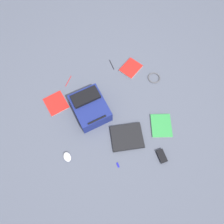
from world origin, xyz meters
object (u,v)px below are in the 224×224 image
backpack (90,107)px  cable_coil (154,78)px  book_blue (131,68)px  book_comic (161,126)px  pen_black (112,65)px  usb_stick (118,165)px  pen_blue (68,81)px  laptop (127,137)px  power_brick (162,156)px  book_manual (56,103)px  computer_mouse (67,157)px

backpack → cable_coil: size_ratio=3.00×
book_blue → book_comic: bearing=91.4°
pen_black → usb_stick: bearing=71.9°
backpack → book_comic: size_ratio=1.38×
pen_blue → usb_stick: size_ratio=3.03×
laptop → power_brick: bearing=128.4°
book_manual → book_blue: 0.92m
cable_coil → pen_blue: 0.96m
cable_coil → usb_stick: cable_coil is taller
book_comic → book_blue: same height
book_comic → cable_coil: (-0.18, -0.54, -0.00)m
book_manual → pen_black: 0.77m
backpack → cable_coil: backpack is taller
book_comic → power_brick: 0.31m
power_brick → pen_black: bearing=-86.6°
book_manual → usb_stick: size_ratio=5.48×
backpack → pen_blue: bearing=-75.1°
computer_mouse → usb_stick: 0.49m
book_comic → usb_stick: book_comic is taller
book_comic → usb_stick: bearing=20.4°
computer_mouse → book_blue: bearing=-150.4°
book_manual → backpack: bearing=146.1°
laptop → cable_coil: size_ratio=2.63×
book_blue → pen_black: (0.18, -0.13, -0.01)m
backpack → laptop: bearing=121.5°
computer_mouse → power_brick: 0.91m
book_blue → usb_stick: bearing=60.6°
book_blue → cable_coil: (-0.19, 0.21, -0.00)m
backpack → laptop: (-0.25, 0.40, -0.07)m
laptop → pen_blue: laptop is taller
book_manual → book_blue: size_ratio=0.93×
backpack → pen_blue: size_ratio=2.87×
backpack → usb_stick: (-0.06, 0.62, -0.08)m
backpack → pen_black: bearing=-132.2°
book_blue → usb_stick: book_blue is taller
book_comic → book_manual: book_comic is taller
laptop → cable_coil: laptop is taller
cable_coil → book_comic: bearing=71.9°
pen_black → usb_stick: 1.14m
laptop → cable_coil: (-0.54, -0.52, -0.01)m
computer_mouse → power_brick: computer_mouse is taller
book_manual → computer_mouse: size_ratio=2.63×
power_brick → computer_mouse: bearing=-20.7°
computer_mouse → pen_black: 1.14m
usb_stick → pen_blue: bearing=-80.6°
cable_coil → pen_blue: (0.91, -0.31, -0.00)m
usb_stick → cable_coil: bearing=-134.5°
book_manual → pen_black: bearing=-161.3°
book_manual → computer_mouse: computer_mouse is taller
pen_blue → power_brick: bearing=117.8°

